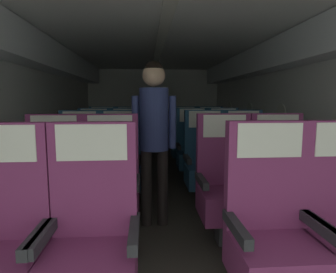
# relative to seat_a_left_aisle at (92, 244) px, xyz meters

# --- Properties ---
(ground) EXTENTS (3.61, 7.77, 0.02)m
(ground) POSITION_rel_seat_a_left_aisle_xyz_m (0.50, 2.37, -0.49)
(ground) COLOR #3D3833
(fuselage_shell) EXTENTS (3.49, 7.42, 2.09)m
(fuselage_shell) POSITION_rel_seat_a_left_aisle_xyz_m (0.50, 2.64, 1.03)
(fuselage_shell) COLOR silver
(fuselage_shell) RESTS_ON ground
(seat_a_left_aisle) EXTENTS (0.51, 0.47, 1.13)m
(seat_a_left_aisle) POSITION_rel_seat_a_left_aisle_xyz_m (0.00, 0.00, 0.00)
(seat_a_left_aisle) COLOR #38383D
(seat_a_left_aisle) RESTS_ON ground
(seat_a_right_window) EXTENTS (0.51, 0.47, 1.13)m
(seat_a_right_window) POSITION_rel_seat_a_left_aisle_xyz_m (1.01, 0.01, 0.00)
(seat_a_right_window) COLOR #38383D
(seat_a_right_window) RESTS_ON ground
(seat_b_left_window) EXTENTS (0.51, 0.47, 1.13)m
(seat_b_left_window) POSITION_rel_seat_a_left_aisle_xyz_m (-0.49, 0.94, 0.00)
(seat_b_left_window) COLOR #38383D
(seat_b_left_window) RESTS_ON ground
(seat_b_left_aisle) EXTENTS (0.51, 0.47, 1.13)m
(seat_b_left_aisle) POSITION_rel_seat_a_left_aisle_xyz_m (-0.02, 0.94, 0.00)
(seat_b_left_aisle) COLOR #38383D
(seat_b_left_aisle) RESTS_ON ground
(seat_b_right_aisle) EXTENTS (0.51, 0.47, 1.13)m
(seat_b_right_aisle) POSITION_rel_seat_a_left_aisle_xyz_m (1.48, 0.93, 0.00)
(seat_b_right_aisle) COLOR #38383D
(seat_b_right_aisle) RESTS_ON ground
(seat_b_right_window) EXTENTS (0.51, 0.47, 1.13)m
(seat_b_right_window) POSITION_rel_seat_a_left_aisle_xyz_m (0.99, 0.93, 0.00)
(seat_b_right_window) COLOR #38383D
(seat_b_right_window) RESTS_ON ground
(seat_c_left_window) EXTENTS (0.51, 0.47, 1.13)m
(seat_c_left_window) POSITION_rel_seat_a_left_aisle_xyz_m (-0.48, 1.86, 0.00)
(seat_c_left_window) COLOR #38383D
(seat_c_left_window) RESTS_ON ground
(seat_c_left_aisle) EXTENTS (0.51, 0.47, 1.13)m
(seat_c_left_aisle) POSITION_rel_seat_a_left_aisle_xyz_m (-0.01, 1.86, 0.00)
(seat_c_left_aisle) COLOR #38383D
(seat_c_left_aisle) RESTS_ON ground
(seat_c_right_aisle) EXTENTS (0.51, 0.47, 1.13)m
(seat_c_right_aisle) POSITION_rel_seat_a_left_aisle_xyz_m (1.48, 1.86, 0.00)
(seat_c_right_aisle) COLOR #38383D
(seat_c_right_aisle) RESTS_ON ground
(seat_c_right_window) EXTENTS (0.51, 0.47, 1.13)m
(seat_c_right_window) POSITION_rel_seat_a_left_aisle_xyz_m (1.00, 1.85, 0.00)
(seat_c_right_window) COLOR #38383D
(seat_c_right_window) RESTS_ON ground
(seat_d_left_window) EXTENTS (0.51, 0.47, 1.13)m
(seat_d_left_window) POSITION_rel_seat_a_left_aisle_xyz_m (-0.48, 2.78, 0.00)
(seat_d_left_window) COLOR #38383D
(seat_d_left_window) RESTS_ON ground
(seat_d_left_aisle) EXTENTS (0.51, 0.47, 1.13)m
(seat_d_left_aisle) POSITION_rel_seat_a_left_aisle_xyz_m (-0.00, 2.79, 0.00)
(seat_d_left_aisle) COLOR #38383D
(seat_d_left_aisle) RESTS_ON ground
(seat_d_right_aisle) EXTENTS (0.51, 0.47, 1.13)m
(seat_d_right_aisle) POSITION_rel_seat_a_left_aisle_xyz_m (1.49, 2.80, 0.00)
(seat_d_right_aisle) COLOR #38383D
(seat_d_right_aisle) RESTS_ON ground
(seat_d_right_window) EXTENTS (0.51, 0.47, 1.13)m
(seat_d_right_window) POSITION_rel_seat_a_left_aisle_xyz_m (1.00, 2.79, 0.00)
(seat_d_right_window) COLOR #38383D
(seat_d_right_window) RESTS_ON ground
(seat_e_left_window) EXTENTS (0.51, 0.47, 1.13)m
(seat_e_left_window) POSITION_rel_seat_a_left_aisle_xyz_m (-0.50, 3.71, 0.00)
(seat_e_left_window) COLOR #38383D
(seat_e_left_window) RESTS_ON ground
(seat_e_left_aisle) EXTENTS (0.51, 0.47, 1.13)m
(seat_e_left_aisle) POSITION_rel_seat_a_left_aisle_xyz_m (-0.02, 3.72, 0.00)
(seat_e_left_aisle) COLOR #38383D
(seat_e_left_aisle) RESTS_ON ground
(seat_e_right_aisle) EXTENTS (0.51, 0.47, 1.13)m
(seat_e_right_aisle) POSITION_rel_seat_a_left_aisle_xyz_m (1.49, 3.72, 0.00)
(seat_e_right_aisle) COLOR #38383D
(seat_e_right_aisle) RESTS_ON ground
(seat_e_right_window) EXTENTS (0.51, 0.47, 1.13)m
(seat_e_right_window) POSITION_rel_seat_a_left_aisle_xyz_m (0.99, 3.71, 0.00)
(seat_e_right_window) COLOR #38383D
(seat_e_right_window) RESTS_ON ground
(flight_attendant) EXTENTS (0.43, 0.28, 1.62)m
(flight_attendant) POSITION_rel_seat_a_left_aisle_xyz_m (0.37, 1.30, 0.52)
(flight_attendant) COLOR black
(flight_attendant) RESTS_ON ground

